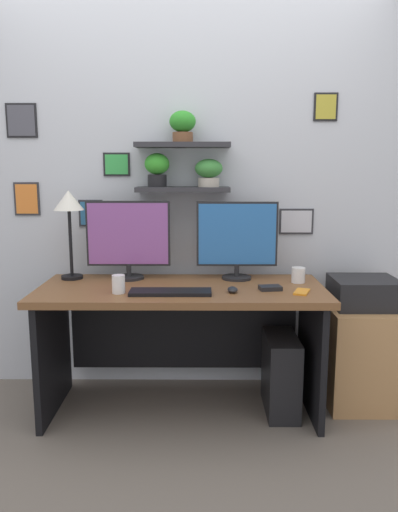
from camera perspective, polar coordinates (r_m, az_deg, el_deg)
ground_plane at (r=3.09m, az=-1.94°, el=-17.19°), size 8.00×8.00×0.00m
back_wall_assembly at (r=3.19m, az=-1.82°, el=8.94°), size 4.40×0.24×2.70m
desk at (r=2.94m, az=-1.96°, el=-7.29°), size 1.63×0.68×0.75m
monitor_left at (r=3.03m, az=-8.14°, el=2.09°), size 0.51×0.18×0.47m
monitor_right at (r=3.00m, az=4.40°, el=2.03°), size 0.49×0.18×0.47m
keyboard at (r=2.68m, az=-3.29°, el=-4.16°), size 0.44×0.14×0.02m
computer_mouse at (r=2.71m, az=3.88°, el=-3.88°), size 0.06×0.09×0.03m
desk_lamp at (r=3.07m, az=-14.73°, el=5.35°), size 0.18×0.18×0.54m
cell_phone at (r=2.76m, az=11.73°, el=-4.05°), size 0.12×0.16×0.01m
coffee_mug at (r=2.99m, az=11.35°, el=-2.16°), size 0.08×0.08×0.09m
pen_cup at (r=2.71m, az=-9.24°, el=-3.21°), size 0.07×0.07×0.10m
scissors_tray at (r=2.78m, az=8.19°, el=-3.65°), size 0.13×0.10×0.02m
drawer_cabinet at (r=3.24m, az=18.09°, el=-10.63°), size 0.44×0.50×0.60m
printer at (r=3.12m, az=18.47°, el=-3.98°), size 0.38×0.34×0.17m
computer_tower_right at (r=3.02m, az=9.39°, el=-13.21°), size 0.18×0.40×0.46m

